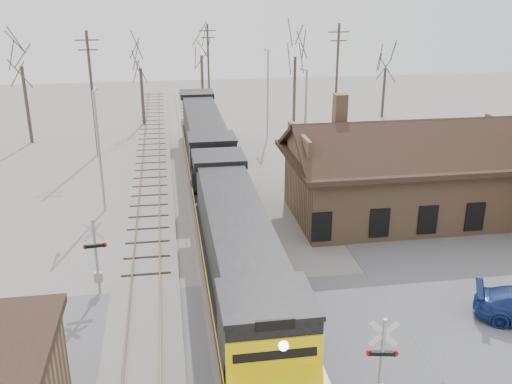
% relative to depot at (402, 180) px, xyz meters
% --- Properties ---
extents(ground, '(140.00, 140.00, 0.00)m').
position_rel_depot_xyz_m(ground, '(-11.99, -12.00, -2.41)').
color(ground, gray).
rests_on(ground, ground).
extents(road, '(60.00, 9.00, 0.03)m').
position_rel_depot_xyz_m(road, '(-11.99, -12.00, -2.39)').
color(road, '#5B5B5F').
rests_on(road, ground).
extents(track_main, '(3.40, 90.00, 0.24)m').
position_rel_depot_xyz_m(track_main, '(-11.99, 3.00, -2.34)').
color(track_main, gray).
rests_on(track_main, ground).
extents(track_siding, '(3.40, 90.00, 0.24)m').
position_rel_depot_xyz_m(track_siding, '(-16.49, 3.00, -2.34)').
color(track_siding, gray).
rests_on(track_siding, ground).
extents(depot, '(15.20, 9.31, 7.90)m').
position_rel_depot_xyz_m(depot, '(0.00, 0.00, 0.00)').
color(depot, '#926D4B').
rests_on(depot, ground).
extents(locomotive_lead, '(3.17, 21.23, 4.72)m').
position_rel_depot_xyz_m(locomotive_lead, '(-11.99, -9.63, 0.07)').
color(locomotive_lead, black).
rests_on(locomotive_lead, ground).
extents(locomotive_trailing, '(3.17, 21.23, 4.46)m').
position_rel_depot_xyz_m(locomotive_trailing, '(-11.99, 11.87, 0.07)').
color(locomotive_trailing, black).
rests_on(locomotive_trailing, ground).
extents(crossbuck_near, '(1.11, 0.32, 3.90)m').
position_rel_depot_xyz_m(crossbuck_near, '(-8.08, -17.57, -0.57)').
color(crossbuck_near, '#A5A8AD').
rests_on(crossbuck_near, ground).
extents(crossbuck_far, '(1.13, 0.30, 3.97)m').
position_rel_depot_xyz_m(crossbuck_far, '(-18.73, -7.33, -0.54)').
color(crossbuck_far, '#A5A8AD').
rests_on(crossbuck_far, ground).
extents(streetlight_a, '(0.25, 2.04, 8.15)m').
position_rel_depot_xyz_m(streetlight_a, '(-19.45, 4.00, 2.20)').
color(streetlight_a, '#A5A8AD').
rests_on(streetlight_a, ground).
extents(streetlight_b, '(0.25, 2.04, 8.25)m').
position_rel_depot_xyz_m(streetlight_b, '(-4.08, 10.20, 2.25)').
color(streetlight_b, '#A5A8AD').
rests_on(streetlight_b, ground).
extents(streetlight_c, '(0.25, 2.04, 8.58)m').
position_rel_depot_xyz_m(streetlight_c, '(-5.11, 21.32, 2.42)').
color(streetlight_c, '#A5A8AD').
rests_on(streetlight_c, ground).
extents(utility_pole_a, '(2.00, 0.24, 10.80)m').
position_rel_depot_xyz_m(utility_pole_a, '(-21.19, 17.61, 3.22)').
color(utility_pole_a, '#382D23').
rests_on(utility_pole_a, ground).
extents(utility_pole_b, '(2.00, 0.24, 10.02)m').
position_rel_depot_xyz_m(utility_pole_b, '(-9.66, 35.96, 2.83)').
color(utility_pole_b, '#382D23').
rests_on(utility_pole_b, ground).
extents(utility_pole_c, '(2.00, 0.24, 10.97)m').
position_rel_depot_xyz_m(utility_pole_c, '(1.41, 20.07, 3.31)').
color(utility_pole_c, '#382D23').
rests_on(utility_pole_c, ground).
extents(tree_a, '(4.86, 4.86, 11.91)m').
position_rel_depot_xyz_m(tree_a, '(-27.91, 22.82, 6.08)').
color(tree_a, '#382D23').
rests_on(tree_a, ground).
extents(tree_b, '(4.04, 4.04, 9.89)m').
position_rel_depot_xyz_m(tree_b, '(-17.38, 28.67, 4.63)').
color(tree_b, '#382D23').
rests_on(tree_b, ground).
extents(tree_c, '(4.22, 4.22, 10.34)m').
position_rel_depot_xyz_m(tree_c, '(-10.41, 36.56, 4.96)').
color(tree_c, '#382D23').
rests_on(tree_c, ground).
extents(tree_d, '(4.69, 4.69, 11.50)m').
position_rel_depot_xyz_m(tree_d, '(-0.94, 27.80, 5.78)').
color(tree_d, '#382D23').
rests_on(tree_d, ground).
extents(tree_e, '(3.67, 3.67, 8.99)m').
position_rel_depot_xyz_m(tree_e, '(9.53, 28.22, 3.98)').
color(tree_e, '#382D23').
rests_on(tree_e, ground).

